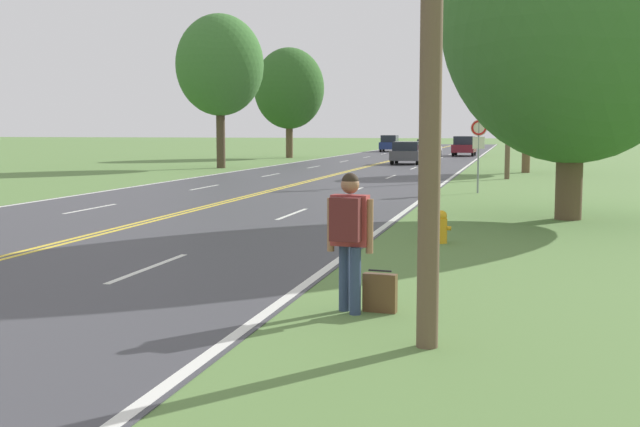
{
  "coord_description": "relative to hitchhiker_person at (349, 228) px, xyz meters",
  "views": [
    {
      "loc": [
        9.22,
        -4.97,
        2.39
      ],
      "look_at": [
        5.72,
        9.23,
        0.84
      ],
      "focal_mm": 45.0,
      "sensor_mm": 36.0,
      "label": 1
    }
  ],
  "objects": [
    {
      "name": "suitcase",
      "position": [
        0.38,
        0.17,
        -0.86
      ],
      "size": [
        0.45,
        0.18,
        0.56
      ],
      "rotation": [
        0.0,
        0.0,
        1.47
      ],
      "color": "brown",
      "rests_on": "ground"
    },
    {
      "name": "tree_right_cluster",
      "position": [
        -16.2,
        53.62,
        4.54
      ],
      "size": [
        5.74,
        5.74,
        8.98
      ],
      "color": "brown",
      "rests_on": "ground"
    },
    {
      "name": "hitchhiker_person",
      "position": [
        0.0,
        0.0,
        0.0
      ],
      "size": [
        0.62,
        0.46,
        1.83
      ],
      "rotation": [
        0.0,
        0.0,
        1.47
      ],
      "color": "navy",
      "rests_on": "ground"
    },
    {
      "name": "car_dark_grey_hatchback_nearest",
      "position": [
        -5.17,
        43.95,
        -0.3
      ],
      "size": [
        1.96,
        3.81,
        1.52
      ],
      "rotation": [
        0.0,
        0.0,
        -1.55
      ],
      "color": "black",
      "rests_on": "ground"
    },
    {
      "name": "car_dark_blue_hatchback_mid_far",
      "position": [
        -10.93,
        73.23,
        -0.22
      ],
      "size": [
        1.93,
        4.16,
        1.72
      ],
      "rotation": [
        0.0,
        0.0,
        1.61
      ],
      "color": "black",
      "rests_on": "ground"
    },
    {
      "name": "tree_left_verge",
      "position": [
        -15.5,
        36.06,
        5.07
      ],
      "size": [
        5.3,
        5.3,
        9.27
      ],
      "color": "#473828",
      "rests_on": "ground"
    },
    {
      "name": "traffic_sign",
      "position": [
        0.67,
        20.32,
        0.94
      ],
      "size": [
        0.6,
        0.1,
        2.72
      ],
      "color": "gray",
      "rests_on": "ground"
    },
    {
      "name": "tree_mid_treeline",
      "position": [
        3.42,
        12.03,
        4.34
      ],
      "size": [
        6.93,
        6.93,
        9.45
      ],
      "color": "brown",
      "rests_on": "ground"
    },
    {
      "name": "tree_behind_sign",
      "position": [
        2.53,
        35.18,
        3.53
      ],
      "size": [
        4.41,
        4.41,
        7.21
      ],
      "color": "brown",
      "rests_on": "ground"
    },
    {
      "name": "utility_pole_midground",
      "position": [
        1.62,
        29.17,
        2.88
      ],
      "size": [
        1.8,
        0.24,
        7.7
      ],
      "color": "brown",
      "rests_on": "ground"
    },
    {
      "name": "car_white_hatchback_approaching",
      "position": [
        -4.99,
        55.93,
        -0.3
      ],
      "size": [
        1.9,
        4.16,
        1.54
      ],
      "rotation": [
        0.0,
        0.0,
        -1.56
      ],
      "color": "black",
      "rests_on": "ground"
    },
    {
      "name": "fire_hydrant",
      "position": [
        0.57,
        6.76,
        -0.77
      ],
      "size": [
        0.42,
        0.26,
        0.69
      ],
      "color": "gold",
      "rests_on": "ground"
    },
    {
      "name": "car_maroon_suv_mid_near",
      "position": [
        -2.49,
        61.61,
        -0.19
      ],
      "size": [
        1.94,
        4.46,
        1.74
      ],
      "rotation": [
        0.0,
        0.0,
        -1.59
      ],
      "color": "black",
      "rests_on": "ground"
    }
  ]
}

